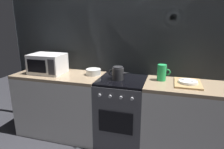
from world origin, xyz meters
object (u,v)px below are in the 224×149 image
(kettle, at_px, (118,73))
(microwave, at_px, (48,64))
(dish_pile, at_px, (188,83))
(stove_unit, at_px, (122,111))
(pitcher, at_px, (162,73))
(mixing_bowl, at_px, (93,72))

(kettle, bearing_deg, microwave, 178.97)
(microwave, height_order, dish_pile, microwave)
(stove_unit, height_order, pitcher, pitcher)
(microwave, bearing_deg, pitcher, 3.64)
(microwave, relative_size, pitcher, 2.30)
(kettle, xyz_separation_m, mixing_bowl, (-0.38, 0.11, -0.04))
(microwave, relative_size, kettle, 1.62)
(mixing_bowl, bearing_deg, kettle, -16.91)
(stove_unit, relative_size, microwave, 1.96)
(mixing_bowl, bearing_deg, stove_unit, -11.64)
(microwave, distance_m, pitcher, 1.55)
(kettle, height_order, mixing_bowl, kettle)
(stove_unit, distance_m, mixing_bowl, 0.65)
(stove_unit, bearing_deg, pitcher, 10.49)
(stove_unit, relative_size, mixing_bowl, 4.50)
(mixing_bowl, relative_size, pitcher, 1.00)
(dish_pile, bearing_deg, kettle, -176.73)
(pitcher, relative_size, dish_pile, 0.50)
(pitcher, bearing_deg, stove_unit, -169.51)
(kettle, height_order, dish_pile, kettle)
(microwave, distance_m, mixing_bowl, 0.66)
(stove_unit, distance_m, dish_pile, 0.92)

